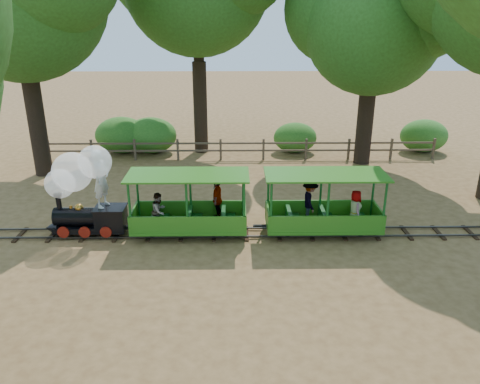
{
  "coord_description": "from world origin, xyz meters",
  "views": [
    {
      "loc": [
        -0.37,
        -13.11,
        6.39
      ],
      "look_at": [
        -0.19,
        0.5,
        1.22
      ],
      "focal_mm": 35.0,
      "sensor_mm": 36.0,
      "label": 1
    }
  ],
  "objects_px": {
    "carriage_front": "(190,211)",
    "carriage_rear": "(323,209)",
    "locomotive": "(81,185)",
    "fence": "(242,148)"
  },
  "relations": [
    {
      "from": "carriage_front",
      "to": "carriage_rear",
      "type": "height_order",
      "value": "same"
    },
    {
      "from": "carriage_front",
      "to": "carriage_rear",
      "type": "distance_m",
      "value": 4.08
    },
    {
      "from": "fence",
      "to": "carriage_front",
      "type": "bearing_deg",
      "value": -102.18
    },
    {
      "from": "carriage_rear",
      "to": "fence",
      "type": "distance_m",
      "value": 8.32
    },
    {
      "from": "carriage_rear",
      "to": "fence",
      "type": "relative_size",
      "value": 0.2
    },
    {
      "from": "locomotive",
      "to": "fence",
      "type": "xyz_separation_m",
      "value": [
        4.95,
        7.92,
        -1.06
      ]
    },
    {
      "from": "locomotive",
      "to": "carriage_front",
      "type": "xyz_separation_m",
      "value": [
        3.22,
        -0.06,
        -0.83
      ]
    },
    {
      "from": "carriage_front",
      "to": "locomotive",
      "type": "bearing_deg",
      "value": 178.95
    },
    {
      "from": "locomotive",
      "to": "carriage_rear",
      "type": "height_order",
      "value": "locomotive"
    },
    {
      "from": "fence",
      "to": "carriage_rear",
      "type": "bearing_deg",
      "value": -73.54
    }
  ]
}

